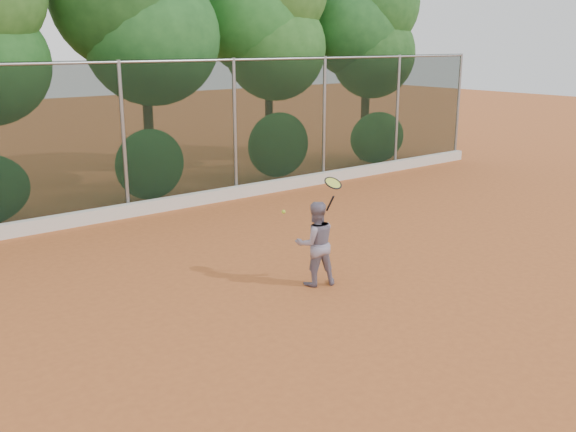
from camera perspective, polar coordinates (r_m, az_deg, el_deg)
ground at (r=9.70m, az=3.69°, el=-8.37°), size 80.00×80.00×0.00m
concrete_curb at (r=15.15m, az=-13.73°, el=0.54°), size 24.00×0.20×0.30m
tennis_player at (r=10.46m, az=2.45°, el=-2.46°), size 0.83×0.74×1.41m
chainlink_fence at (r=14.98m, az=-14.43°, el=7.01°), size 24.09×0.09×3.50m
foliage_backdrop at (r=16.50m, az=-19.76°, el=16.20°), size 23.70×3.63×7.55m
tennis_racket at (r=10.35m, az=4.00°, el=2.73°), size 0.31×0.29×0.58m
tennis_ball_in_flight at (r=9.64m, az=-0.39°, el=0.38°), size 0.06×0.06×0.06m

